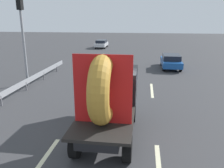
# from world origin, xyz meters

# --- Properties ---
(ground_plane) EXTENTS (120.00, 120.00, 0.00)m
(ground_plane) POSITION_xyz_m (0.00, 0.00, 0.00)
(ground_plane) COLOR #38383A
(flatbed_truck) EXTENTS (2.02, 4.87, 3.37)m
(flatbed_truck) POSITION_xyz_m (0.13, -0.07, 1.66)
(flatbed_truck) COLOR black
(flatbed_truck) RESTS_ON ground_plane
(distant_sedan) EXTENTS (1.64, 3.82, 1.24)m
(distant_sedan) POSITION_xyz_m (3.82, 12.56, 0.67)
(distant_sedan) COLOR black
(distant_sedan) RESTS_ON ground_plane
(traffic_light) EXTENTS (0.42, 0.36, 5.78)m
(traffic_light) POSITION_xyz_m (-6.35, 5.72, 3.77)
(traffic_light) COLOR gray
(traffic_light) RESTS_ON ground_plane
(guardrail) EXTENTS (0.10, 10.72, 0.71)m
(guardrail) POSITION_xyz_m (-5.89, 5.91, 0.52)
(guardrail) COLOR gray
(guardrail) RESTS_ON ground_plane
(lane_dash_left_near) EXTENTS (0.16, 2.36, 0.01)m
(lane_dash_left_near) POSITION_xyz_m (-1.72, -2.24, 0.00)
(lane_dash_left_near) COLOR beige
(lane_dash_left_near) RESTS_ON ground_plane
(lane_dash_left_far) EXTENTS (0.16, 2.73, 0.01)m
(lane_dash_left_far) POSITION_xyz_m (-1.72, 5.37, 0.00)
(lane_dash_left_far) COLOR beige
(lane_dash_left_far) RESTS_ON ground_plane
(lane_dash_right_near) EXTENTS (0.16, 2.17, 0.01)m
(lane_dash_right_near) POSITION_xyz_m (1.98, -2.06, 0.00)
(lane_dash_right_near) COLOR beige
(lane_dash_right_near) RESTS_ON ground_plane
(lane_dash_right_far) EXTENTS (0.16, 2.96, 0.01)m
(lane_dash_right_far) POSITION_xyz_m (1.98, 5.66, 0.00)
(lane_dash_right_far) COLOR beige
(lane_dash_right_far) RESTS_ON ground_plane
(oncoming_car) EXTENTS (1.53, 3.57, 1.16)m
(oncoming_car) POSITION_xyz_m (-4.96, 25.95, 0.62)
(oncoming_car) COLOR black
(oncoming_car) RESTS_ON ground_plane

